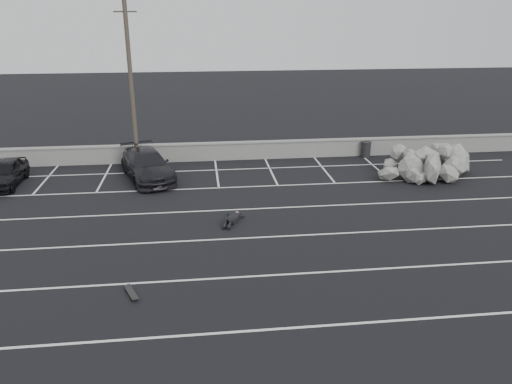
{
  "coord_description": "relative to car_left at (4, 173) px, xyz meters",
  "views": [
    {
      "loc": [
        0.11,
        -14.64,
        8.4
      ],
      "look_at": [
        2.47,
        5.47,
        1.0
      ],
      "focal_mm": 35.0,
      "sensor_mm": 36.0,
      "label": 1
    }
  ],
  "objects": [
    {
      "name": "seawall",
      "position": [
        9.74,
        3.33,
        -0.12
      ],
      "size": [
        50.0,
        0.45,
        1.06
      ],
      "color": "gray",
      "rests_on": "ground"
    },
    {
      "name": "riprap_pile",
      "position": [
        22.12,
        -1.22,
        -0.08
      ],
      "size": [
        5.64,
        4.22,
        1.57
      ],
      "color": "#9B9891",
      "rests_on": "ground"
    },
    {
      "name": "ground",
      "position": [
        9.74,
        -10.67,
        -0.67
      ],
      "size": [
        120.0,
        120.0,
        0.0
      ],
      "primitive_type": "plane",
      "color": "black",
      "rests_on": "ground"
    },
    {
      "name": "car_left",
      "position": [
        0.0,
        0.0,
        0.0
      ],
      "size": [
        1.66,
        3.95,
        1.34
      ],
      "primitive_type": "imported",
      "rotation": [
        0.0,
        0.0,
        0.02
      ],
      "color": "black",
      "rests_on": "ground"
    },
    {
      "name": "trash_bin",
      "position": [
        19.86,
        2.93,
        -0.19
      ],
      "size": [
        0.79,
        0.79,
        0.95
      ],
      "rotation": [
        0.0,
        0.0,
        0.34
      ],
      "color": "black",
      "rests_on": "ground"
    },
    {
      "name": "stall_lines",
      "position": [
        9.66,
        -6.27,
        -0.66
      ],
      "size": [
        36.0,
        20.05,
        0.01
      ],
      "color": "silver",
      "rests_on": "ground"
    },
    {
      "name": "utility_pole",
      "position": [
        6.33,
        2.53,
        3.85
      ],
      "size": [
        1.19,
        0.24,
        8.92
      ],
      "color": "#4C4238",
      "rests_on": "ground"
    },
    {
      "name": "car_right",
      "position": [
        7.08,
        0.25,
        0.07
      ],
      "size": [
        3.58,
        5.5,
        1.48
      ],
      "primitive_type": "imported",
      "rotation": [
        0.0,
        0.0,
        0.32
      ],
      "color": "black",
      "rests_on": "ground"
    },
    {
      "name": "skateboard",
      "position": [
        7.56,
        -11.39,
        -0.59
      ],
      "size": [
        0.51,
        0.83,
        0.1
      ],
      "rotation": [
        0.0,
        0.0,
        0.4
      ],
      "color": "black",
      "rests_on": "ground"
    },
    {
      "name": "person",
      "position": [
        11.19,
        -5.81,
        -0.46
      ],
      "size": [
        2.31,
        2.69,
        0.42
      ],
      "primitive_type": null,
      "rotation": [
        0.0,
        0.0,
        -0.39
      ],
      "color": "black",
      "rests_on": "ground"
    }
  ]
}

